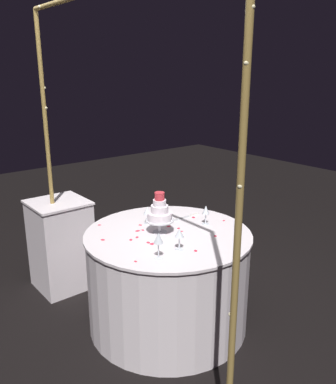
{
  "coord_description": "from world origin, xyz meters",
  "views": [
    {
      "loc": [
        -2.22,
        1.81,
        1.98
      ],
      "look_at": [
        0.0,
        0.0,
        1.12
      ],
      "focal_mm": 37.56,
      "sensor_mm": 36.0,
      "label": 1
    }
  ],
  "objects_px": {
    "wine_glass_1": "(206,211)",
    "wine_glass_3": "(147,211)",
    "tiered_cake": "(160,212)",
    "main_table": "(168,279)",
    "wine_glass_2": "(158,239)",
    "cake_knife": "(186,217)",
    "side_table": "(61,244)",
    "wine_glass_0": "(179,234)",
    "decorative_arch": "(113,133)"
  },
  "relations": [
    {
      "from": "wine_glass_0",
      "to": "wine_glass_2",
      "type": "relative_size",
      "value": 0.83
    },
    {
      "from": "main_table",
      "to": "wine_glass_0",
      "type": "xyz_separation_m",
      "value": [
        -0.28,
        0.13,
        0.51
      ]
    },
    {
      "from": "main_table",
      "to": "wine_glass_3",
      "type": "xyz_separation_m",
      "value": [
        0.26,
        0.01,
        0.5
      ]
    },
    {
      "from": "wine_glass_0",
      "to": "cake_knife",
      "type": "height_order",
      "value": "wine_glass_0"
    },
    {
      "from": "wine_glass_1",
      "to": "wine_glass_3",
      "type": "height_order",
      "value": "wine_glass_1"
    },
    {
      "from": "tiered_cake",
      "to": "cake_knife",
      "type": "xyz_separation_m",
      "value": [
        0.13,
        -0.39,
        -0.16
      ]
    },
    {
      "from": "main_table",
      "to": "wine_glass_2",
      "type": "distance_m",
      "value": 0.7
    },
    {
      "from": "wine_glass_3",
      "to": "wine_glass_2",
      "type": "bearing_deg",
      "value": 150.08
    },
    {
      "from": "wine_glass_0",
      "to": "wine_glass_1",
      "type": "height_order",
      "value": "wine_glass_1"
    },
    {
      "from": "wine_glass_2",
      "to": "wine_glass_0",
      "type": "bearing_deg",
      "value": -84.17
    },
    {
      "from": "side_table",
      "to": "wine_glass_1",
      "type": "xyz_separation_m",
      "value": [
        -1.15,
        -0.75,
        0.48
      ]
    },
    {
      "from": "wine_glass_3",
      "to": "wine_glass_1",
      "type": "bearing_deg",
      "value": -130.4
    },
    {
      "from": "tiered_cake",
      "to": "side_table",
      "type": "bearing_deg",
      "value": 18.59
    },
    {
      "from": "side_table",
      "to": "wine_glass_0",
      "type": "distance_m",
      "value": 1.49
    },
    {
      "from": "tiered_cake",
      "to": "wine_glass_0",
      "type": "relative_size",
      "value": 2.11
    },
    {
      "from": "wine_glass_0",
      "to": "wine_glass_1",
      "type": "xyz_separation_m",
      "value": [
        0.24,
        -0.48,
        -0.0
      ]
    },
    {
      "from": "side_table",
      "to": "tiered_cake",
      "type": "height_order",
      "value": "tiered_cake"
    },
    {
      "from": "decorative_arch",
      "to": "side_table",
      "type": "bearing_deg",
      "value": -2.97
    },
    {
      "from": "wine_glass_1",
      "to": "cake_knife",
      "type": "distance_m",
      "value": 0.25
    },
    {
      "from": "wine_glass_2",
      "to": "wine_glass_1",
      "type": "bearing_deg",
      "value": -69.45
    },
    {
      "from": "decorative_arch",
      "to": "cake_knife",
      "type": "bearing_deg",
      "value": -77.93
    },
    {
      "from": "wine_glass_2",
      "to": "cake_knife",
      "type": "xyz_separation_m",
      "value": [
        0.47,
        -0.67,
        -0.14
      ]
    },
    {
      "from": "tiered_cake",
      "to": "wine_glass_0",
      "type": "xyz_separation_m",
      "value": [
        -0.33,
        0.08,
        -0.05
      ]
    },
    {
      "from": "wine_glass_3",
      "to": "cake_knife",
      "type": "relative_size",
      "value": 0.5
    },
    {
      "from": "wine_glass_0",
      "to": "tiered_cake",
      "type": "bearing_deg",
      "value": -14.43
    },
    {
      "from": "main_table",
      "to": "wine_glass_2",
      "type": "height_order",
      "value": "wine_glass_2"
    },
    {
      "from": "main_table",
      "to": "tiered_cake",
      "type": "bearing_deg",
      "value": 46.23
    },
    {
      "from": "tiered_cake",
      "to": "wine_glass_1",
      "type": "xyz_separation_m",
      "value": [
        -0.09,
        -0.4,
        -0.05
      ]
    },
    {
      "from": "main_table",
      "to": "side_table",
      "type": "relative_size",
      "value": 1.51
    },
    {
      "from": "tiered_cake",
      "to": "cake_knife",
      "type": "relative_size",
      "value": 1.1
    },
    {
      "from": "cake_knife",
      "to": "wine_glass_3",
      "type": "bearing_deg",
      "value": 76.06
    },
    {
      "from": "decorative_arch",
      "to": "main_table",
      "type": "bearing_deg",
      "value": -89.87
    },
    {
      "from": "tiered_cake",
      "to": "wine_glass_3",
      "type": "relative_size",
      "value": 2.21
    },
    {
      "from": "tiered_cake",
      "to": "wine_glass_1",
      "type": "relative_size",
      "value": 2.03
    },
    {
      "from": "main_table",
      "to": "wine_glass_3",
      "type": "distance_m",
      "value": 0.56
    },
    {
      "from": "wine_glass_1",
      "to": "cake_knife",
      "type": "height_order",
      "value": "wine_glass_1"
    },
    {
      "from": "main_table",
      "to": "wine_glass_1",
      "type": "bearing_deg",
      "value": -97.99
    },
    {
      "from": "wine_glass_0",
      "to": "decorative_arch",
      "type": "bearing_deg",
      "value": 49.1
    },
    {
      "from": "main_table",
      "to": "side_table",
      "type": "distance_m",
      "value": 1.17
    },
    {
      "from": "wine_glass_2",
      "to": "cake_knife",
      "type": "height_order",
      "value": "wine_glass_2"
    },
    {
      "from": "decorative_arch",
      "to": "main_table",
      "type": "distance_m",
      "value": 1.29
    },
    {
      "from": "wine_glass_2",
      "to": "wine_glass_3",
      "type": "distance_m",
      "value": 0.65
    },
    {
      "from": "main_table",
      "to": "wine_glass_2",
      "type": "xyz_separation_m",
      "value": [
        -0.3,
        0.33,
        0.54
      ]
    },
    {
      "from": "wine_glass_1",
      "to": "wine_glass_3",
      "type": "relative_size",
      "value": 1.09
    },
    {
      "from": "wine_glass_0",
      "to": "wine_glass_2",
      "type": "height_order",
      "value": "wine_glass_2"
    },
    {
      "from": "tiered_cake",
      "to": "main_table",
      "type": "bearing_deg",
      "value": -133.77
    },
    {
      "from": "wine_glass_0",
      "to": "wine_glass_2",
      "type": "xyz_separation_m",
      "value": [
        -0.02,
        0.2,
        0.02
      ]
    },
    {
      "from": "wine_glass_1",
      "to": "wine_glass_2",
      "type": "height_order",
      "value": "wine_glass_2"
    },
    {
      "from": "wine_glass_1",
      "to": "wine_glass_2",
      "type": "bearing_deg",
      "value": 110.55
    },
    {
      "from": "decorative_arch",
      "to": "wine_glass_2",
      "type": "xyz_separation_m",
      "value": [
        -0.3,
        -0.13,
        -0.67
      ]
    }
  ]
}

